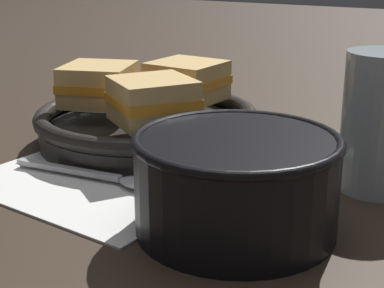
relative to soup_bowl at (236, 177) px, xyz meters
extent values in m
plane|color=#382B21|center=(-0.07, 0.02, -0.04)|extent=(4.00, 4.00, 0.00)
cube|color=white|center=(-0.16, 0.02, -0.04)|extent=(0.24, 0.20, 0.00)
cylinder|color=black|center=(0.00, 0.00, -0.01)|extent=(0.16, 0.16, 0.08)
cylinder|color=#C14C19|center=(0.00, 0.00, 0.02)|extent=(0.14, 0.14, 0.01)
torus|color=black|center=(0.00, 0.00, 0.03)|extent=(0.16, 0.16, 0.01)
cube|color=#B7B7BC|center=(-0.19, 0.01, -0.04)|extent=(0.12, 0.02, 0.01)
ellipsoid|color=#B7B7BC|center=(-0.11, 0.03, -0.04)|extent=(0.06, 0.04, 0.01)
cylinder|color=black|center=(-0.19, 0.15, -0.03)|extent=(0.25, 0.25, 0.02)
torus|color=black|center=(-0.19, 0.15, -0.01)|extent=(0.26, 0.26, 0.02)
cube|color=black|center=(-0.33, 0.25, -0.01)|extent=(0.10, 0.09, 0.01)
cube|color=#DBB26B|center=(-0.17, 0.20, 0.01)|extent=(0.08, 0.08, 0.02)
cube|color=orange|center=(-0.17, 0.20, 0.02)|extent=(0.08, 0.08, 0.01)
cube|color=#DBB26B|center=(-0.17, 0.20, 0.03)|extent=(0.08, 0.08, 0.02)
cube|color=#DBB26B|center=(-0.25, 0.13, 0.01)|extent=(0.10, 0.10, 0.02)
cube|color=orange|center=(-0.25, 0.13, 0.02)|extent=(0.10, 0.10, 0.01)
cube|color=#DBB26B|center=(-0.25, 0.13, 0.03)|extent=(0.10, 0.10, 0.02)
cube|color=#DBB26B|center=(-0.15, 0.10, 0.01)|extent=(0.11, 0.11, 0.02)
cube|color=orange|center=(-0.15, 0.10, 0.02)|extent=(0.11, 0.11, 0.01)
cube|color=#DBB26B|center=(-0.15, 0.10, 0.03)|extent=(0.11, 0.11, 0.02)
cylinder|color=silver|center=(0.07, 0.15, 0.02)|extent=(0.07, 0.07, 0.13)
camera|label=1|loc=(0.20, -0.38, 0.17)|focal=55.00mm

